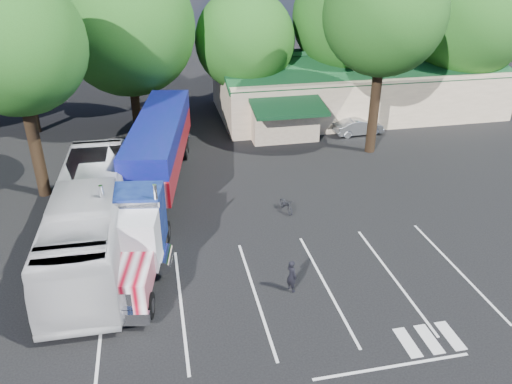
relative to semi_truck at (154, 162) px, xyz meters
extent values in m
plane|color=black|center=(3.85, -3.89, -2.44)|extent=(120.00, 120.00, 0.00)
cube|color=beige|center=(17.85, 14.11, -0.44)|extent=(24.00, 11.00, 4.00)
cube|color=#123F20|center=(17.85, 11.71, 2.06)|extent=(24.20, 6.25, 2.10)
cube|color=#123F20|center=(17.85, 16.51, 2.06)|extent=(24.20, 6.25, 2.10)
cube|color=beige|center=(9.85, 8.41, -1.04)|extent=(5.00, 2.50, 2.80)
cube|color=#123F20|center=(9.85, 7.11, 0.46)|extent=(5.40, 3.19, 0.80)
cylinder|color=black|center=(-9.15, 13.91, -0.44)|extent=(0.70, 0.70, 4.00)
sphere|color=#1E4914|center=(-9.15, 13.91, 4.71)|extent=(8.40, 8.40, 8.40)
cylinder|color=black|center=(-1.15, 12.31, -0.29)|extent=(0.70, 0.70, 4.30)
sphere|color=#1E4914|center=(-1.15, 12.31, 5.61)|extent=(10.00, 10.00, 10.00)
cylinder|color=black|center=(7.85, 13.61, -0.64)|extent=(0.70, 0.70, 3.60)
sphere|color=#1E4914|center=(7.85, 13.61, 4.16)|extent=(8.00, 8.00, 8.00)
cylinder|color=black|center=(16.85, 14.11, -0.19)|extent=(0.70, 0.70, 4.50)
sphere|color=#1E4914|center=(16.85, 14.11, 5.66)|extent=(9.60, 9.60, 9.60)
cylinder|color=black|center=(26.85, 12.91, -0.49)|extent=(0.70, 0.70, 3.90)
sphere|color=#1E4914|center=(26.85, 12.91, 5.36)|extent=(10.40, 10.40, 10.40)
cylinder|color=black|center=(-6.65, 2.11, 0.56)|extent=(0.70, 0.70, 6.00)
sphere|color=#1E4914|center=(-6.65, 2.11, 6.41)|extent=(7.60, 7.60, 7.60)
cylinder|color=black|center=(15.35, 4.61, 0.81)|extent=(0.70, 0.70, 6.50)
sphere|color=#1E4914|center=(15.35, 4.61, 7.06)|extent=(8.00, 8.00, 8.00)
cube|color=black|center=(-1.22, -7.33, -1.69)|extent=(2.14, 7.10, 0.25)
cube|color=white|center=(-1.84, -11.05, -1.79)|extent=(2.52, 0.66, 0.55)
cube|color=white|center=(-1.80, -10.85, -1.19)|extent=(1.21, 0.32, 0.90)
cube|color=white|center=(-1.61, -9.71, -0.99)|extent=(2.67, 2.76, 1.16)
cube|color=silver|center=(-1.28, -7.73, -0.38)|extent=(2.74, 2.00, 2.31)
cube|color=black|center=(-1.39, -8.38, 0.12)|extent=(2.29, 0.46, 1.00)
cube|color=white|center=(-1.14, -6.89, 0.92)|extent=(2.59, 0.53, 0.25)
cube|color=#0C1257|center=(-0.99, -5.95, -0.18)|extent=(2.81, 2.39, 2.71)
cylinder|color=white|center=(-2.28, -6.65, 0.17)|extent=(0.21, 0.21, 3.42)
cylinder|color=white|center=(0.00, -7.03, 0.17)|extent=(0.21, 0.21, 3.42)
cylinder|color=white|center=(-2.54, -7.01, -1.69)|extent=(0.92, 1.69, 0.66)
cylinder|color=white|center=(0.14, -7.46, -1.69)|extent=(0.92, 1.69, 0.66)
cube|color=white|center=(0.44, 2.68, -0.28)|extent=(4.68, 13.12, 1.51)
cube|color=navy|center=(0.44, 2.68, 1.07)|extent=(4.68, 13.12, 1.21)
cube|color=black|center=(1.14, 6.84, -1.59)|extent=(1.77, 3.67, 0.35)
cube|color=black|center=(-1.14, -2.56, -1.74)|extent=(0.14, 0.14, 1.41)
cube|color=black|center=(0.25, -2.79, -1.74)|extent=(0.14, 0.14, 1.41)
cube|color=white|center=(1.51, 9.12, -1.99)|extent=(2.40, 0.51, 0.12)
cylinder|color=black|center=(-2.74, -10.04, -1.89)|extent=(0.53, 1.15, 1.11)
cylinder|color=black|center=(-0.65, -10.38, -1.89)|extent=(0.53, 1.15, 1.11)
cylinder|color=black|center=(-1.98, -5.48, -1.89)|extent=(0.53, 1.15, 1.11)
cylinder|color=black|center=(0.10, -5.82, -1.89)|extent=(0.53, 1.15, 1.11)
cylinder|color=black|center=(-1.80, -4.39, -1.89)|extent=(0.53, 1.15, 1.11)
cylinder|color=black|center=(0.28, -4.73, -1.89)|extent=(0.53, 1.15, 1.11)
cylinder|color=black|center=(-0.04, 6.22, -1.89)|extent=(0.53, 1.15, 1.11)
cylinder|color=black|center=(2.04, 5.87, -1.89)|extent=(0.53, 1.15, 1.11)
cylinder|color=black|center=(0.16, 7.41, -1.89)|extent=(0.53, 1.15, 1.11)
cylinder|color=black|center=(2.24, 7.06, -1.89)|extent=(0.53, 1.15, 1.11)
imported|color=black|center=(5.45, -9.89, -1.68)|extent=(0.57, 0.66, 1.54)
imported|color=black|center=(7.07, -2.89, -2.03)|extent=(0.83, 1.64, 0.82)
imported|color=silver|center=(-3.15, -4.82, -0.57)|extent=(3.36, 13.48, 3.74)
imported|color=#A4A8AC|center=(15.85, 8.09, -1.80)|extent=(4.02, 1.69, 1.29)
camera|label=1|loc=(0.36, -26.80, 11.23)|focal=35.00mm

